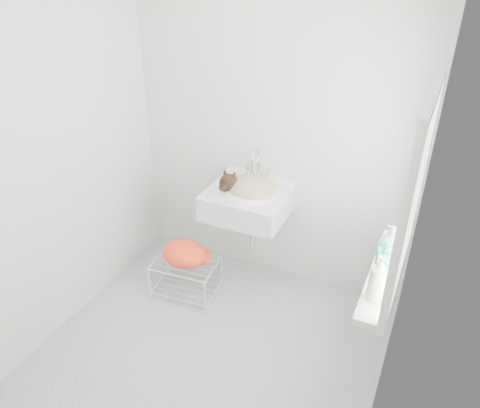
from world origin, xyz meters
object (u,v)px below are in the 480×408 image
at_px(cat, 248,188).
at_px(wire_rack, 186,276).
at_px(bottle_c, 389,253).
at_px(sink, 248,191).
at_px(bottle_b, 383,272).
at_px(bottle_a, 375,298).

bearing_deg(cat, wire_rack, -150.98).
bearing_deg(bottle_c, cat, 162.69).
xyz_separation_m(sink, cat, (0.01, -0.02, 0.04)).
height_order(sink, cat, cat).
distance_m(sink, bottle_b, 1.21).
xyz_separation_m(cat, bottle_b, (1.06, -0.53, -0.04)).
xyz_separation_m(wire_rack, bottle_b, (1.47, -0.24, 0.70)).
distance_m(wire_rack, bottle_c, 1.63).
bearing_deg(wire_rack, bottle_b, -9.39).
bearing_deg(bottle_c, sink, 162.08).
bearing_deg(bottle_c, bottle_b, -90.00).
bearing_deg(cat, sink, 123.49).
height_order(bottle_a, bottle_c, bottle_a).
height_order(sink, bottle_c, sink).
bearing_deg(bottle_b, wire_rack, 170.61).
distance_m(cat, bottle_a, 1.31).
distance_m(sink, wire_rack, 0.86).
height_order(wire_rack, bottle_b, bottle_b).
relative_size(sink, bottle_c, 3.17).
height_order(wire_rack, bottle_a, bottle_a).
bearing_deg(bottle_b, cat, 153.59).
relative_size(sink, bottle_b, 2.75).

